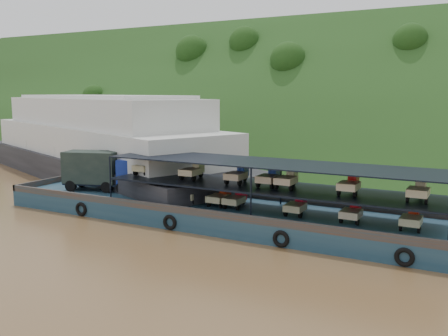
% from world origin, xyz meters
% --- Properties ---
extents(ground, '(160.00, 160.00, 0.00)m').
position_xyz_m(ground, '(0.00, 0.00, 0.00)').
color(ground, brown).
rests_on(ground, ground).
extents(hillside, '(140.00, 39.60, 39.60)m').
position_xyz_m(hillside, '(0.00, 36.00, 0.00)').
color(hillside, '#1D3814').
rests_on(hillside, ground).
extents(cargo_barge, '(35.00, 7.18, 4.54)m').
position_xyz_m(cargo_barge, '(-0.64, -1.18, 1.11)').
color(cargo_barge, '#143047').
rests_on(cargo_barge, ground).
extents(passenger_ferry, '(44.77, 26.76, 8.89)m').
position_xyz_m(passenger_ferry, '(-20.76, 9.25, 3.85)').
color(passenger_ferry, black).
rests_on(passenger_ferry, ground).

